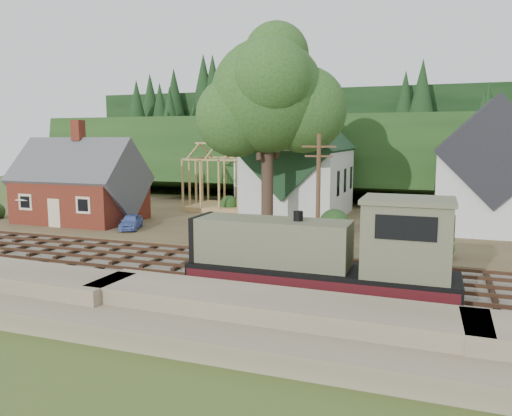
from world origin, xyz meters
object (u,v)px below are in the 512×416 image
(locomotive, at_px, (329,257))
(car_blue, at_px, (131,222))
(patio_set, at_px, (29,198))
(car_green, at_px, (36,214))

(locomotive, height_order, car_blue, locomotive)
(car_blue, xyz_separation_m, patio_set, (-9.97, -0.47, 1.64))
(locomotive, bearing_deg, car_blue, 147.78)
(locomotive, height_order, car_green, locomotive)
(car_blue, height_order, patio_set, patio_set)
(patio_set, bearing_deg, car_blue, 2.71)
(locomotive, bearing_deg, car_green, 157.02)
(car_green, xyz_separation_m, patio_set, (0.39, -0.98, 1.60))
(locomotive, distance_m, car_green, 31.72)
(car_blue, relative_size, patio_set, 1.37)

